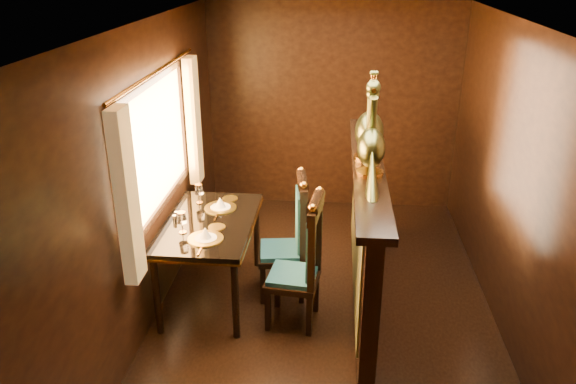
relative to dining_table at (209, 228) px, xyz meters
The scene contains 8 objects.
ground 1.30m from the dining_table, 13.69° to the right, with size 5.00×5.00×0.00m, color black.
room_shell 1.33m from the dining_table, 13.87° to the right, with size 3.04×5.04×2.52m.
partition 1.38m from the dining_table, ahead, with size 0.26×2.70×1.36m.
dining_table is the anchor object (origin of this frame).
chair_left 0.95m from the dining_table, 20.52° to the right, with size 0.49×0.51×1.22m.
chair_right 0.77m from the dining_table, ahead, with size 0.49×0.51×1.21m.
peacock_left 1.73m from the dining_table, ahead, with size 0.23×0.61×0.73m, color #194D31, non-canonical shape.
peacock_right 1.74m from the dining_table, ahead, with size 0.25×0.67×0.79m, color #194D31, non-canonical shape.
Camera 1 is at (0.04, -4.16, 2.98)m, focal length 35.00 mm.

